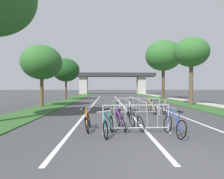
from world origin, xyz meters
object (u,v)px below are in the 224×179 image
at_px(bicycle_purple_2, 120,121).
at_px(bicycle_yellow_7, 152,108).
at_px(bicycle_orange_5, 88,121).
at_px(bicycle_blue_1, 174,125).
at_px(crowd_barrier_nearest, 136,119).
at_px(tree_left_oak_mid, 66,70).
at_px(tree_right_cypress_far, 191,53).
at_px(tree_right_oak_near, 163,56).
at_px(crowd_barrier_second, 140,106).
at_px(bicycle_green_8, 115,110).
at_px(bicycle_white_3, 165,109).
at_px(tree_left_pine_near, 42,62).
at_px(bicycle_silver_6, 129,110).
at_px(bicycle_black_4, 136,121).
at_px(bicycle_teal_0, 109,125).

relative_size(bicycle_purple_2, bicycle_yellow_7, 1.03).
bearing_deg(bicycle_orange_5, bicycle_blue_1, -17.84).
bearing_deg(crowd_barrier_nearest, tree_left_oak_mid, 108.98).
height_order(tree_right_cypress_far, bicycle_purple_2, tree_right_cypress_far).
bearing_deg(tree_right_oak_near, crowd_barrier_second, -111.13).
height_order(tree_left_oak_mid, bicycle_green_8, tree_left_oak_mid).
bearing_deg(tree_left_oak_mid, bicycle_purple_2, -71.97).
height_order(crowd_barrier_nearest, bicycle_blue_1, crowd_barrier_nearest).
xyz_separation_m(bicycle_purple_2, bicycle_white_3, (2.93, 3.70, 0.03)).
bearing_deg(bicycle_orange_5, tree_left_oak_mid, 102.72).
distance_m(tree_left_oak_mid, tree_right_cypress_far, 16.44).
height_order(tree_left_pine_near, tree_right_cypress_far, tree_right_cypress_far).
distance_m(tree_left_oak_mid, bicycle_silver_6, 17.58).
distance_m(crowd_barrier_second, bicycle_white_3, 1.53).
relative_size(crowd_barrier_nearest, bicycle_purple_2, 1.49).
height_order(tree_right_cypress_far, bicycle_green_8, tree_right_cypress_far).
distance_m(crowd_barrier_nearest, bicycle_black_4, 0.59).
bearing_deg(tree_right_oak_near, bicycle_teal_0, -111.12).
distance_m(bicycle_teal_0, bicycle_green_8, 4.70).
height_order(bicycle_teal_0, bicycle_yellow_7, bicycle_yellow_7).
xyz_separation_m(crowd_barrier_nearest, bicycle_yellow_7, (1.81, 5.22, -0.14)).
relative_size(tree_left_oak_mid, crowd_barrier_nearest, 2.26).
bearing_deg(bicycle_green_8, bicycle_orange_5, -120.59).
bearing_deg(bicycle_black_4, tree_right_oak_near, 57.94).
bearing_deg(crowd_barrier_second, bicycle_yellow_7, 27.66).
distance_m(crowd_barrier_nearest, bicycle_white_3, 4.89).
distance_m(tree_left_pine_near, bicycle_orange_5, 11.31).
distance_m(tree_right_oak_near, bicycle_blue_1, 23.34).
xyz_separation_m(bicycle_teal_0, bicycle_purple_2, (0.49, 0.95, -0.00)).
distance_m(crowd_barrier_second, bicycle_teal_0, 5.51).
bearing_deg(bicycle_orange_5, tree_right_cypress_far, 48.14).
relative_size(tree_right_oak_near, bicycle_orange_5, 5.09).
bearing_deg(bicycle_white_3, bicycle_black_4, 63.06).
bearing_deg(crowd_barrier_second, tree_right_oak_near, 68.87).
bearing_deg(crowd_barrier_second, crowd_barrier_nearest, -101.20).
height_order(bicycle_purple_2, bicycle_green_8, same).
bearing_deg(tree_right_cypress_far, crowd_barrier_nearest, -122.55).
height_order(bicycle_white_3, bicycle_silver_6, bicycle_white_3).
height_order(crowd_barrier_second, bicycle_black_4, crowd_barrier_second).
xyz_separation_m(crowd_barrier_second, bicycle_green_8, (-1.53, -0.46, -0.16)).
bearing_deg(bicycle_white_3, crowd_barrier_second, -13.97).
xyz_separation_m(bicycle_blue_1, bicycle_orange_5, (-3.14, 0.91, -0.01)).
relative_size(bicycle_blue_1, bicycle_black_4, 1.03).
bearing_deg(tree_left_pine_near, bicycle_silver_6, -39.31).
distance_m(bicycle_teal_0, bicycle_silver_6, 4.71).
relative_size(crowd_barrier_nearest, bicycle_blue_1, 1.56).
xyz_separation_m(tree_left_pine_near, bicycle_purple_2, (6.30, -9.38, -3.57)).
bearing_deg(bicycle_white_3, crowd_barrier_nearest, 65.85).
height_order(bicycle_blue_1, bicycle_green_8, bicycle_blue_1).
bearing_deg(tree_right_oak_near, bicycle_blue_1, -105.53).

